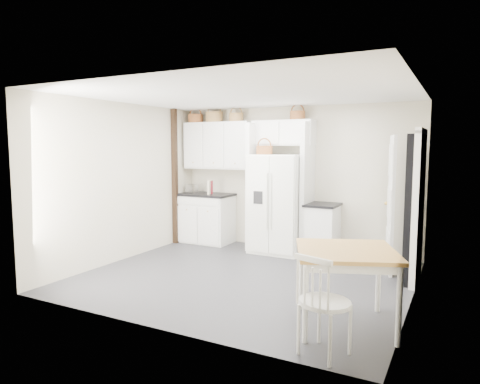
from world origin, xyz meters
The scene contains 27 objects.
floor centered at (0.00, 0.00, 0.00)m, with size 4.50×4.50×0.00m, color #313037.
ceiling centered at (0.00, 0.00, 2.60)m, with size 4.50×4.50×0.00m, color white.
wall_back centered at (0.00, 2.00, 1.30)m, with size 4.50×4.50×0.00m, color beige.
wall_left centered at (-2.25, 0.00, 1.30)m, with size 4.00×4.00×0.00m, color beige.
wall_right centered at (2.25, 0.00, 1.30)m, with size 4.00×4.00×0.00m, color beige.
refrigerator centered at (-0.15, 1.60, 0.87)m, with size 0.90×0.73×1.74m, color white.
base_cab_left centered at (-1.70, 1.70, 0.46)m, with size 1.00×0.63×0.93m, color white.
base_cab_right centered at (0.64, 1.70, 0.43)m, with size 0.49×0.59×0.87m, color white.
dining_table centered at (1.70, -1.02, 0.41)m, with size 0.99×0.99×0.82m, color #A37633.
windsor_chair centered at (1.69, -1.73, 0.49)m, with size 0.48×0.43×0.97m, color white.
counter_left centered at (-1.70, 1.70, 0.95)m, with size 1.04×0.67×0.04m, color black.
counter_right centered at (0.64, 1.70, 0.89)m, with size 0.53×0.63×0.04m, color black.
toaster centered at (-2.03, 1.67, 1.05)m, with size 0.24×0.14×0.17m, color silver.
cookbook_red centered at (-1.57, 1.62, 1.10)m, with size 0.04×0.17×0.26m, color maroon.
cookbook_cream centered at (-1.57, 1.62, 1.10)m, with size 0.04×0.18×0.27m, color beige.
basket_upper_a centered at (-2.03, 1.83, 2.43)m, with size 0.30×0.30×0.17m, color brown.
basket_upper_b centered at (-1.59, 1.83, 2.45)m, with size 0.34×0.34×0.20m, color brown.
basket_upper_c centered at (-1.11, 1.83, 2.43)m, with size 0.28×0.28×0.16m, color brown.
basket_bridge_b centered at (0.11, 1.83, 2.43)m, with size 0.27×0.27×0.15m, color brown.
basket_fridge_a centered at (-0.38, 1.50, 1.82)m, with size 0.29×0.29×0.15m, color brown.
upper_cabinet centered at (-1.50, 1.83, 1.90)m, with size 1.40×0.34×0.90m, color white.
bridge_cabinet centered at (-0.15, 1.83, 2.12)m, with size 1.12×0.34×0.45m, color white.
fridge_panel_left centered at (-0.66, 1.70, 1.15)m, with size 0.08×0.60×2.30m, color white.
fridge_panel_right centered at (0.36, 1.70, 1.15)m, with size 0.08×0.60×2.30m, color white.
trim_post centered at (-2.20, 1.35, 1.30)m, with size 0.09×0.09×2.60m, color black.
doorway_void centered at (2.16, 1.00, 1.02)m, with size 0.18×0.85×2.05m, color black.
door_slab centered at (1.80, 1.33, 1.02)m, with size 0.80×0.04×2.05m, color white.
Camera 1 is at (2.73, -5.38, 1.88)m, focal length 32.00 mm.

